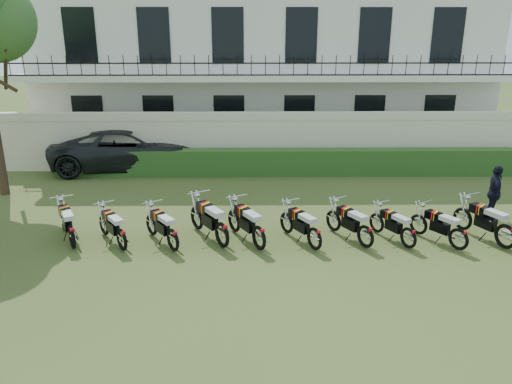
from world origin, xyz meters
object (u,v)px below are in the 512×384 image
Objects in this scene: motorcycle_1 at (121,234)px; motorcycle_4 at (259,232)px; motorcycle_5 at (315,233)px; motorcycle_6 at (366,231)px; motorcycle_7 at (409,233)px; motorcycle_9 at (506,231)px; motorcycle_2 at (173,235)px; motorcycle_8 at (459,234)px; officer_5 at (495,193)px; suv at (129,149)px; motorcycle_3 at (222,229)px; motorcycle_0 at (71,231)px.

motorcycle_4 is (3.46, -0.01, 0.05)m from motorcycle_1.
motorcycle_6 is (1.32, 0.12, 0.01)m from motorcycle_5.
motorcycle_9 reaches higher than motorcycle_7.
motorcycle_6 reaches higher than motorcycle_2.
motorcycle_8 is at bearing -35.15° from motorcycle_2.
motorcycle_8 reaches higher than motorcycle_7.
officer_5 reaches higher than motorcycle_1.
suv is at bearing 107.82° from motorcycle_8.
motorcycle_3 is 2.35m from motorcycle_5.
motorcycle_6 is (2.73, 0.11, -0.03)m from motorcycle_4.
motorcycle_5 is 1.33m from motorcycle_6.
motorcycle_8 is 0.94× the size of officer_5.
motorcycle_4 is 0.96× the size of motorcycle_9.
suv reaches higher than motorcycle_3.
motorcycle_3 is 6.00m from motorcycle_8.
motorcycle_5 is (1.41, -0.01, -0.04)m from motorcycle_4.
motorcycle_9 is at bearing -130.11° from suv.
motorcycle_6 is 2.33m from motorcycle_8.
motorcycle_9 is (2.46, -0.06, 0.07)m from motorcycle_7.
motorcycle_1 is at bearing 150.15° from motorcycle_5.
officer_5 is at bearing -8.79° from motorcycle_5.
motorcycle_4 is 2.73m from motorcycle_6.
motorcycle_4 is 3.82m from motorcycle_7.
motorcycle_2 is 1.00× the size of motorcycle_7.
motorcycle_0 is 1.12× the size of motorcycle_7.
motorcycle_5 is at bearing 144.98° from motorcycle_8.
officer_5 is (11.93, -5.74, -0.01)m from suv.
motorcycle_6 is 10.94m from suv.
motorcycle_8 is at bearing -29.56° from motorcycle_4.
motorcycle_2 is 9.33m from officer_5.
motorcycle_7 is (4.76, -0.10, -0.10)m from motorcycle_3.
suv is (-5.03, 7.83, 0.32)m from motorcycle_4.
suv is at bearing 99.73° from motorcycle_5.
officer_5 reaches higher than motorcycle_2.
motorcycle_1 is 0.97× the size of motorcycle_2.
motorcycle_6 reaches higher than motorcycle_7.
motorcycle_1 is 0.82× the size of motorcycle_9.
officer_5 is at bearing -18.70° from motorcycle_0.
motorcycle_8 is 12.81m from suv.
motorcycle_1 is 7.28m from motorcycle_7.
motorcycle_9 reaches higher than motorcycle_5.
motorcycle_2 is 3.57m from motorcycle_5.
motorcycle_9 reaches higher than motorcycle_0.
motorcycle_1 is 7.98m from suv.
motorcycle_3 is at bearing 153.53° from motorcycle_9.
motorcycle_8 is at bearing 151.97° from officer_5.
officer_5 is (10.37, 2.08, 0.36)m from motorcycle_1.
suv is at bearing 93.89° from motorcycle_4.
motorcycle_9 is at bearing -29.53° from motorcycle_7.
suv is 3.63× the size of officer_5.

